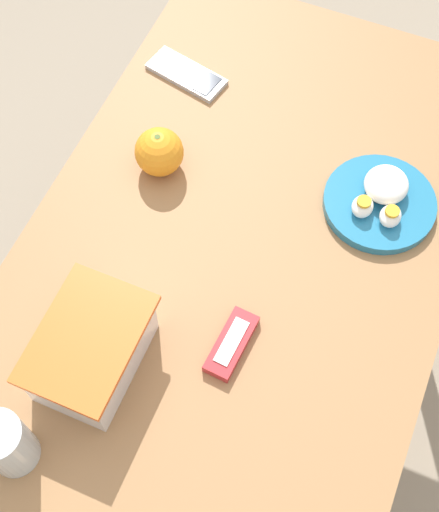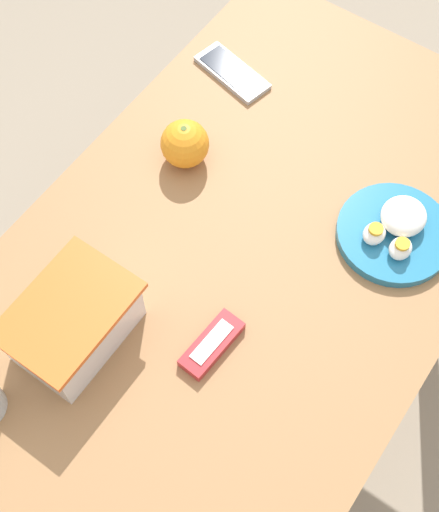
{
  "view_description": "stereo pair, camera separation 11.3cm",
  "coord_description": "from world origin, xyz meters",
  "px_view_note": "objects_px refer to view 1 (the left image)",
  "views": [
    {
      "loc": [
        -0.47,
        -0.19,
        1.8
      ],
      "look_at": [
        0.02,
        0.02,
        0.81
      ],
      "focal_mm": 50.0,
      "sensor_mm": 36.0,
      "label": 1
    },
    {
      "loc": [
        -0.42,
        -0.29,
        1.8
      ],
      "look_at": [
        0.02,
        0.02,
        0.81
      ],
      "focal_mm": 50.0,
      "sensor_mm": 36.0,
      "label": 2
    }
  ],
  "objects_px": {
    "rice_plate": "(381,200)",
    "drinking_glass": "(6,444)",
    "food_container": "(93,352)",
    "orange_fruit": "(159,152)",
    "candy_bar": "(231,344)",
    "cell_phone": "(186,74)"
  },
  "relations": [
    {
      "from": "drinking_glass",
      "to": "orange_fruit",
      "type": "bearing_deg",
      "value": 2.25
    },
    {
      "from": "candy_bar",
      "to": "drinking_glass",
      "type": "bearing_deg",
      "value": 140.67
    },
    {
      "from": "orange_fruit",
      "to": "rice_plate",
      "type": "relative_size",
      "value": 0.44
    },
    {
      "from": "food_container",
      "to": "rice_plate",
      "type": "height_order",
      "value": "food_container"
    },
    {
      "from": "orange_fruit",
      "to": "candy_bar",
      "type": "distance_m",
      "value": 0.36
    },
    {
      "from": "food_container",
      "to": "drinking_glass",
      "type": "distance_m",
      "value": 0.17
    },
    {
      "from": "rice_plate",
      "to": "drinking_glass",
      "type": "height_order",
      "value": "drinking_glass"
    },
    {
      "from": "food_container",
      "to": "rice_plate",
      "type": "distance_m",
      "value": 0.54
    },
    {
      "from": "drinking_glass",
      "to": "rice_plate",
      "type": "bearing_deg",
      "value": -30.53
    },
    {
      "from": "food_container",
      "to": "orange_fruit",
      "type": "relative_size",
      "value": 2.32
    },
    {
      "from": "orange_fruit",
      "to": "drinking_glass",
      "type": "distance_m",
      "value": 0.53
    },
    {
      "from": "food_container",
      "to": "orange_fruit",
      "type": "distance_m",
      "value": 0.37
    },
    {
      "from": "drinking_glass",
      "to": "cell_phone",
      "type": "bearing_deg",
      "value": 4.97
    },
    {
      "from": "food_container",
      "to": "orange_fruit",
      "type": "xyz_separation_m",
      "value": [
        0.36,
        0.06,
        -0.0
      ]
    },
    {
      "from": "rice_plate",
      "to": "candy_bar",
      "type": "relative_size",
      "value": 1.65
    },
    {
      "from": "orange_fruit",
      "to": "drinking_glass",
      "type": "xyz_separation_m",
      "value": [
        -0.53,
        -0.02,
        0.01
      ]
    },
    {
      "from": "food_container",
      "to": "cell_phone",
      "type": "distance_m",
      "value": 0.58
    },
    {
      "from": "rice_plate",
      "to": "drinking_glass",
      "type": "bearing_deg",
      "value": 149.47
    },
    {
      "from": "candy_bar",
      "to": "cell_phone",
      "type": "distance_m",
      "value": 0.55
    },
    {
      "from": "orange_fruit",
      "to": "candy_bar",
      "type": "bearing_deg",
      "value": -137.34
    },
    {
      "from": "rice_plate",
      "to": "cell_phone",
      "type": "relative_size",
      "value": 1.19
    },
    {
      "from": "rice_plate",
      "to": "cell_phone",
      "type": "bearing_deg",
      "value": 71.92
    }
  ]
}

